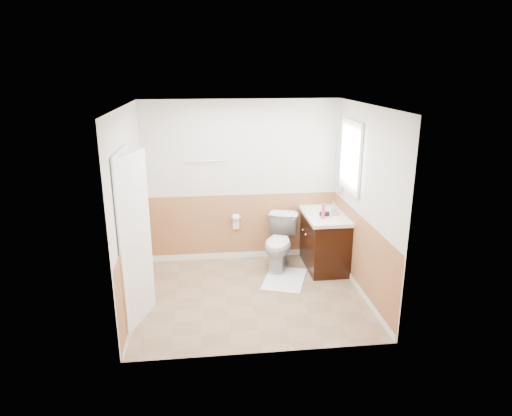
{
  "coord_description": "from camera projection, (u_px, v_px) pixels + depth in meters",
  "views": [
    {
      "loc": [
        -0.57,
        -5.46,
        2.93
      ],
      "look_at": [
        0.1,
        0.25,
        1.15
      ],
      "focal_mm": 31.81,
      "sensor_mm": 36.0,
      "label": 1
    }
  ],
  "objects": [
    {
      "name": "window_frame",
      "position": [
        351.0,
        156.0,
        6.31
      ],
      "size": [
        0.04,
        0.8,
        1.0
      ],
      "primitive_type": "cube",
      "color": "white",
      "rests_on": "wall_right"
    },
    {
      "name": "wall_right",
      "position": [
        365.0,
        203.0,
        5.91
      ],
      "size": [
        0.0,
        3.0,
        3.0
      ],
      "primitive_type": "plane",
      "rotation": [
        1.57,
        0.0,
        -1.57
      ],
      "color": "silver",
      "rests_on": "floor"
    },
    {
      "name": "wainscot_back",
      "position": [
        242.0,
        228.0,
        7.18
      ],
      "size": [
        3.0,
        0.0,
        3.0
      ],
      "primitive_type": "plane",
      "rotation": [
        1.57,
        0.0,
        0.0
      ],
      "color": "#C4824E",
      "rests_on": "floor"
    },
    {
      "name": "vanity_knob_right",
      "position": [
        303.0,
        230.0,
        6.96
      ],
      "size": [
        0.03,
        0.03,
        0.03
      ],
      "primitive_type": "sphere",
      "color": "silver",
      "rests_on": "vanity_cabinet"
    },
    {
      "name": "vanity_cabinet",
      "position": [
        323.0,
        240.0,
        6.94
      ],
      "size": [
        0.55,
        1.1,
        0.8
      ],
      "primitive_type": "cube",
      "color": "black",
      "rests_on": "floor"
    },
    {
      "name": "soap_dispenser",
      "position": [
        335.0,
        209.0,
        6.68
      ],
      "size": [
        0.09,
        0.09,
        0.17
      ],
      "primitive_type": "imported",
      "rotation": [
        0.0,
        0.0,
        -0.1
      ],
      "color": "#9CA7B0",
      "rests_on": "countertop"
    },
    {
      "name": "mirror_panel",
      "position": [
        340.0,
        163.0,
        6.86
      ],
      "size": [
        0.02,
        0.35,
        0.9
      ],
      "primitive_type": "cube",
      "color": "silver",
      "rests_on": "wall_right"
    },
    {
      "name": "towel_bar",
      "position": [
        205.0,
        161.0,
        6.76
      ],
      "size": [
        0.62,
        0.02,
        0.02
      ],
      "primitive_type": "cylinder",
      "rotation": [
        0.0,
        1.57,
        0.0
      ],
      "color": "silver",
      "rests_on": "wall_back"
    },
    {
      "name": "floor",
      "position": [
        251.0,
        295.0,
        6.11
      ],
      "size": [
        3.0,
        3.0,
        0.0
      ],
      "primitive_type": "plane",
      "color": "#8C7051",
      "rests_on": "ground"
    },
    {
      "name": "hair_dryer_body",
      "position": [
        324.0,
        214.0,
        6.64
      ],
      "size": [
        0.14,
        0.07,
        0.07
      ],
      "primitive_type": "cylinder",
      "rotation": [
        0.0,
        1.57,
        0.0
      ],
      "color": "black",
      "rests_on": "countertop"
    },
    {
      "name": "door_frame",
      "position": [
        127.0,
        241.0,
        5.21
      ],
      "size": [
        0.02,
        0.92,
        2.1
      ],
      "primitive_type": "cube",
      "color": "white",
      "rests_on": "wall_left"
    },
    {
      "name": "sink_basin",
      "position": [
        322.0,
        209.0,
        6.95
      ],
      "size": [
        0.36,
        0.36,
        0.02
      ],
      "primitive_type": "cylinder",
      "color": "white",
      "rests_on": "countertop"
    },
    {
      "name": "wall_front",
      "position": [
        264.0,
        245.0,
        4.51
      ],
      "size": [
        3.0,
        0.0,
        3.0
      ],
      "primitive_type": "plane",
      "rotation": [
        -1.57,
        0.0,
        0.0
      ],
      "color": "silver",
      "rests_on": "floor"
    },
    {
      "name": "tp_roll",
      "position": [
        236.0,
        218.0,
        7.06
      ],
      "size": [
        0.1,
        0.11,
        0.11
      ],
      "primitive_type": "cylinder",
      "rotation": [
        0.0,
        1.57,
        0.0
      ],
      "color": "white",
      "rests_on": "tp_holder_bar"
    },
    {
      "name": "countertop",
      "position": [
        324.0,
        214.0,
        6.82
      ],
      "size": [
        0.6,
        1.15,
        0.05
      ],
      "primitive_type": "cube",
      "color": "white",
      "rests_on": "vanity_cabinet"
    },
    {
      "name": "vanity_knob_left",
      "position": [
        306.0,
        234.0,
        6.77
      ],
      "size": [
        0.03,
        0.03,
        0.03
      ],
      "primitive_type": "sphere",
      "color": "silver",
      "rests_on": "vanity_cabinet"
    },
    {
      "name": "faucet",
      "position": [
        334.0,
        205.0,
        6.95
      ],
      "size": [
        0.02,
        0.02,
        0.14
      ],
      "primitive_type": "cylinder",
      "color": "silver",
      "rests_on": "countertop"
    },
    {
      "name": "bath_mat",
      "position": [
        284.0,
        279.0,
        6.54
      ],
      "size": [
        0.79,
        0.94,
        0.02
      ],
      "primitive_type": "cube",
      "rotation": [
        0.0,
        0.0,
        -0.34
      ],
      "color": "white",
      "rests_on": "floor"
    },
    {
      "name": "door_knob",
      "position": [
        143.0,
        236.0,
        5.56
      ],
      "size": [
        0.06,
        0.06,
        0.06
      ],
      "primitive_type": "sphere",
      "color": "silver",
      "rests_on": "door"
    },
    {
      "name": "wainscot_left",
      "position": [
        135.0,
        266.0,
        5.79
      ],
      "size": [
        0.0,
        2.6,
        2.6
      ],
      "primitive_type": "plane",
      "rotation": [
        1.57,
        0.0,
        1.57
      ],
      "color": "#C4824E",
      "rests_on": "floor"
    },
    {
      "name": "toilet",
      "position": [
        280.0,
        243.0,
        6.85
      ],
      "size": [
        0.69,
        0.89,
        0.8
      ],
      "primitive_type": "imported",
      "rotation": [
        0.0,
        0.0,
        -0.34
      ],
      "color": "silver",
      "rests_on": "floor"
    },
    {
      "name": "wall_left",
      "position": [
        129.0,
        211.0,
        5.57
      ],
      "size": [
        0.0,
        3.0,
        3.0
      ],
      "primitive_type": "plane",
      "rotation": [
        1.57,
        0.0,
        1.57
      ],
      "color": "silver",
      "rests_on": "floor"
    },
    {
      "name": "wainscot_front",
      "position": [
        264.0,
        311.0,
        4.74
      ],
      "size": [
        3.0,
        0.0,
        3.0
      ],
      "primitive_type": "plane",
      "rotation": [
        -1.57,
        0.0,
        0.0
      ],
      "color": "#C4824E",
      "rests_on": "floor"
    },
    {
      "name": "wall_back",
      "position": [
        242.0,
        182.0,
        6.97
      ],
      "size": [
        3.0,
        0.0,
        3.0
      ],
      "primitive_type": "plane",
      "rotation": [
        1.57,
        0.0,
        0.0
      ],
      "color": "silver",
      "rests_on": "floor"
    },
    {
      "name": "hair_dryer_handle",
      "position": [
        322.0,
        215.0,
        6.67
      ],
      "size": [
        0.03,
        0.03,
        0.07
      ],
      "primitive_type": "cylinder",
      "color": "black",
      "rests_on": "countertop"
    },
    {
      "name": "ceiling",
      "position": [
        250.0,
        106.0,
        5.37
      ],
      "size": [
        3.0,
        3.0,
        0.0
      ],
      "primitive_type": "plane",
      "rotation": [
        3.14,
        0.0,
        0.0
      ],
      "color": "white",
      "rests_on": "floor"
    },
    {
      "name": "wainscot_right",
      "position": [
        360.0,
        256.0,
        6.13
      ],
      "size": [
        0.0,
        2.6,
        2.6
      ],
      "primitive_type": "plane",
      "rotation": [
        1.57,
        0.0,
        -1.57
      ],
      "color": "#C4824E",
      "rests_on": "floor"
    },
    {
      "name": "lotion_bottle",
      "position": [
        323.0,
        211.0,
        6.5
      ],
      "size": [
        0.05,
        0.05,
        0.22
      ],
      "primitive_type": "cylinder",
      "color": "#DF3973",
      "rests_on": "countertop"
    },
    {
      "name": "tp_holder_bar",
      "position": [
        236.0,
        218.0,
        7.06
      ],
      "size": [
        0.14,
        0.02,
        0.02
      ],
      "primitive_type": "cylinder",
      "rotation": [
        0.0,
        1.57,
        0.0
      ],
      "color": "silver",
      "rests_on": "wall_back"
    },
    {
      "name": "window_glass",
      "position": [
        352.0,
        156.0,
        6.31
      ],
      "size": [
        0.01,
        0.7,
        0.9
      ],
      "primitive_type": "cube",
      "color": "white",
      "rests_on": "wall_right"
    },
    {
      "name": "tp_sheet",
      "position": [
        236.0,
        224.0,
        7.09
      ],
      "size": [
        0.1,
        0.01,
        0.16
      ],
      "primitive_type": "cube",
      "color": "white",
      "rests_on": "tp_roll"
    },
    {
      "name": "door",
      "position": [
        134.0,
        241.0,
        5.22
      ],
      "size": [
        0.29,
        0.78,
        2.04
      ],
      "primitive_type": "cube",
      "rotation": [
        0.0,
        0.0,
        -0.31
      ],
      "color": "white",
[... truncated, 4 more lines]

